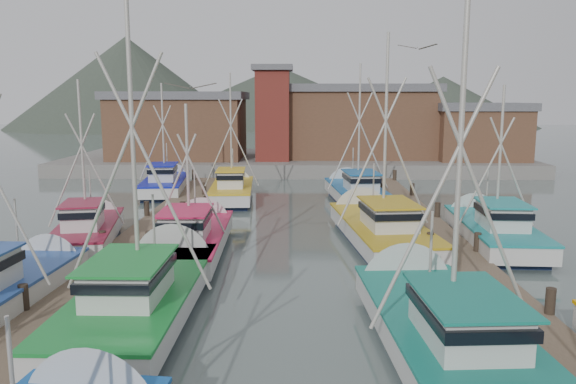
{
  "coord_description": "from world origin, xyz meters",
  "views": [
    {
      "loc": [
        0.44,
        -18.23,
        6.81
      ],
      "look_at": [
        -0.08,
        6.93,
        2.6
      ],
      "focal_mm": 35.0,
      "sensor_mm": 36.0,
      "label": 1
    }
  ],
  "objects_px": {
    "boat_4": "(147,291)",
    "boat_12": "(232,190)",
    "boat_8": "(192,238)",
    "lookout_tower": "(273,112)"
  },
  "relations": [
    {
      "from": "boat_4",
      "to": "boat_12",
      "type": "height_order",
      "value": "boat_4"
    },
    {
      "from": "boat_8",
      "to": "boat_12",
      "type": "bearing_deg",
      "value": 87.25
    },
    {
      "from": "lookout_tower",
      "to": "boat_4",
      "type": "bearing_deg",
      "value": -94.15
    },
    {
      "from": "boat_12",
      "to": "boat_8",
      "type": "bearing_deg",
      "value": -94.54
    },
    {
      "from": "boat_4",
      "to": "boat_8",
      "type": "relative_size",
      "value": 1.18
    },
    {
      "from": "boat_8",
      "to": "boat_4",
      "type": "bearing_deg",
      "value": -93.0
    },
    {
      "from": "boat_8",
      "to": "lookout_tower",
      "type": "bearing_deg",
      "value": 83.29
    },
    {
      "from": "lookout_tower",
      "to": "boat_8",
      "type": "height_order",
      "value": "lookout_tower"
    },
    {
      "from": "lookout_tower",
      "to": "boat_8",
      "type": "xyz_separation_m",
      "value": [
        -2.32,
        -27.02,
        -4.88
      ]
    },
    {
      "from": "boat_4",
      "to": "boat_12",
      "type": "relative_size",
      "value": 1.22
    }
  ]
}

